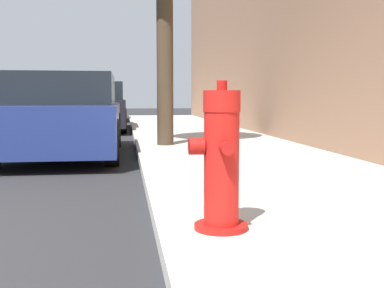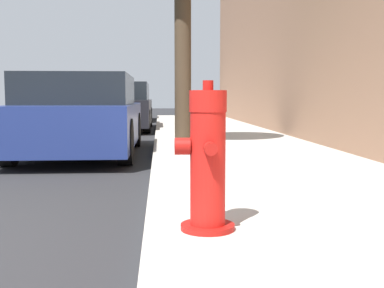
# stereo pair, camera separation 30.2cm
# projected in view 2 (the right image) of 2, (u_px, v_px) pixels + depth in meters

# --- Properties ---
(fire_hydrant) EXTENTS (0.38, 0.38, 0.94)m
(fire_hydrant) POSITION_uv_depth(u_px,v_px,m) (207.00, 162.00, 3.00)
(fire_hydrant) COLOR #A91511
(fire_hydrant) RESTS_ON sidewalk_slab
(parked_car_near) EXTENTS (1.82, 4.22, 1.31)m
(parked_car_near) POSITION_uv_depth(u_px,v_px,m) (81.00, 116.00, 7.93)
(parked_car_near) COLOR navy
(parked_car_near) RESTS_ON ground_plane
(parked_car_mid) EXTENTS (1.81, 4.46, 1.37)m
(parked_car_mid) POSITION_uv_depth(u_px,v_px,m) (120.00, 107.00, 14.03)
(parked_car_mid) COLOR black
(parked_car_mid) RESTS_ON ground_plane
(parked_car_far) EXTENTS (1.88, 4.10, 1.31)m
(parked_car_far) POSITION_uv_depth(u_px,v_px,m) (128.00, 105.00, 19.80)
(parked_car_far) COLOR silver
(parked_car_far) RESTS_ON ground_plane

